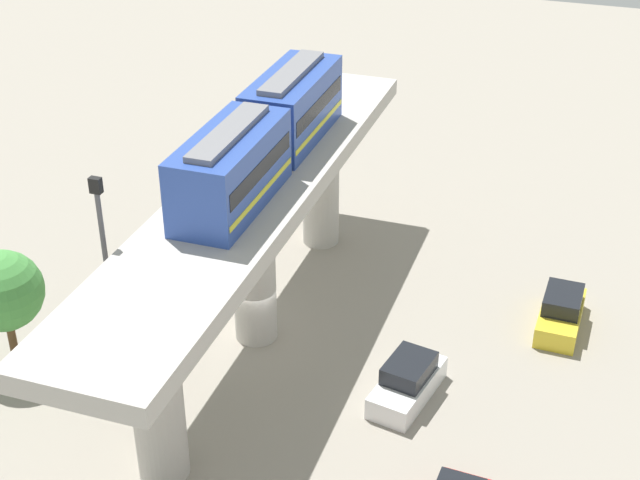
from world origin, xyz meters
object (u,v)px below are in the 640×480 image
tree_near_viaduct (3,291)px  signal_post (109,286)px  parked_car_yellow (561,313)px  train (264,136)px  parked_car_white (408,382)px

tree_near_viaduct → signal_post: size_ratio=0.53×
parked_car_yellow → signal_post: (-16.37, -11.23, 4.92)m
parked_car_yellow → signal_post: bearing=-143.9°
parked_car_yellow → tree_near_viaduct: size_ratio=0.78×
train → tree_near_viaduct: 12.71m
train → signal_post: train is taller
parked_car_white → signal_post: signal_post is taller
parked_car_yellow → signal_post: size_ratio=0.41×
tree_near_viaduct → parked_car_yellow: bearing=25.1°
parked_car_yellow → tree_near_viaduct: tree_near_viaduct is taller
parked_car_white → signal_post: bearing=-148.8°
train → tree_near_viaduct: size_ratio=2.50×
parked_car_white → parked_car_yellow: size_ratio=1.05×
parked_car_yellow → tree_near_viaduct: 24.66m
signal_post → train: bearing=66.0°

